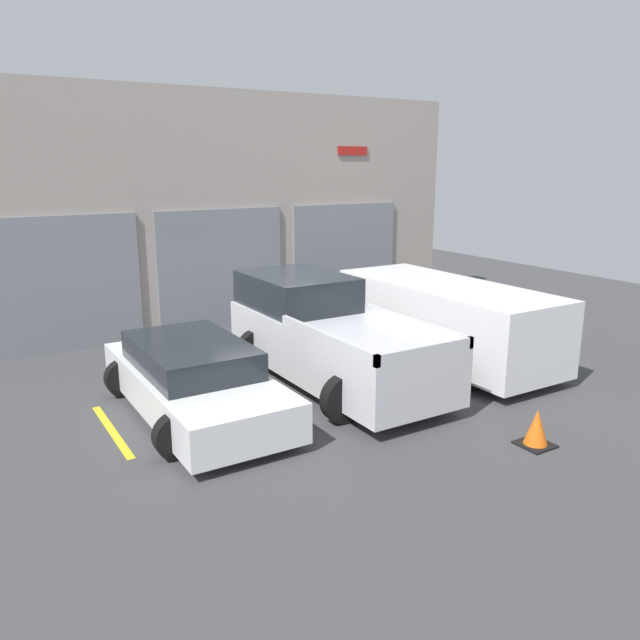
{
  "coord_description": "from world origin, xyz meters",
  "views": [
    {
      "loc": [
        -5.88,
        -10.85,
        3.95
      ],
      "look_at": [
        0.0,
        -1.23,
        1.1
      ],
      "focal_mm": 35.0,
      "sensor_mm": 36.0,
      "label": 1
    }
  ],
  "objects_px": {
    "sedan_white": "(194,379)",
    "sedan_side": "(445,319)",
    "pickup_truck": "(326,335)",
    "traffic_cone": "(536,429)"
  },
  "relations": [
    {
      "from": "sedan_white",
      "to": "sedan_side",
      "type": "relative_size",
      "value": 0.9
    },
    {
      "from": "pickup_truck",
      "to": "sedan_side",
      "type": "height_order",
      "value": "pickup_truck"
    },
    {
      "from": "pickup_truck",
      "to": "sedan_side",
      "type": "xyz_separation_m",
      "value": [
        2.67,
        -0.27,
        0.02
      ]
    },
    {
      "from": "pickup_truck",
      "to": "traffic_cone",
      "type": "distance_m",
      "value": 4.15
    },
    {
      "from": "sedan_side",
      "to": "traffic_cone",
      "type": "bearing_deg",
      "value": -113.46
    },
    {
      "from": "pickup_truck",
      "to": "sedan_white",
      "type": "relative_size",
      "value": 1.13
    },
    {
      "from": "sedan_white",
      "to": "sedan_side",
      "type": "height_order",
      "value": "sedan_side"
    },
    {
      "from": "sedan_side",
      "to": "pickup_truck",
      "type": "bearing_deg",
      "value": 174.23
    },
    {
      "from": "pickup_truck",
      "to": "traffic_cone",
      "type": "relative_size",
      "value": 9.15
    },
    {
      "from": "sedan_white",
      "to": "traffic_cone",
      "type": "distance_m",
      "value": 5.29
    }
  ]
}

